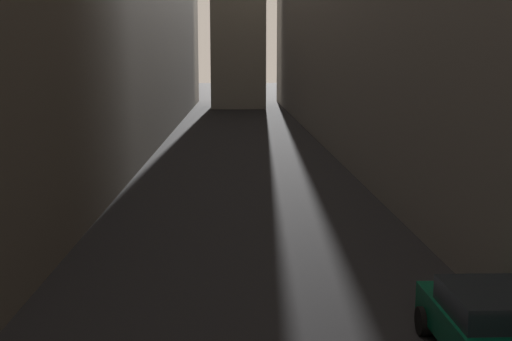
% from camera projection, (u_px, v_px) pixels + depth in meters
% --- Properties ---
extents(ground_plane, '(264.00, 264.00, 0.00)m').
position_uv_depth(ground_plane, '(243.00, 158.00, 39.36)').
color(ground_plane, black).
extents(parked_car_right_far, '(2.06, 4.07, 1.45)m').
position_uv_depth(parked_car_right_far, '(493.00, 326.00, 12.65)').
color(parked_car_right_far, '#05472D').
rests_on(parked_car_right_far, ground).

